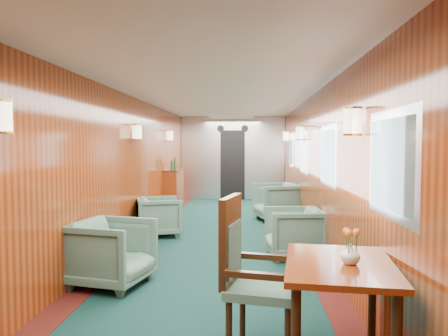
# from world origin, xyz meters

# --- Properties ---
(room) EXTENTS (12.00, 12.10, 2.40)m
(room) POSITION_xyz_m (0.00, 0.00, 1.63)
(room) COLOR #0C2D28
(room) RESTS_ON ground
(bulkhead) EXTENTS (2.98, 0.17, 2.39)m
(bulkhead) POSITION_xyz_m (0.00, 5.91, 1.18)
(bulkhead) COLOR silver
(bulkhead) RESTS_ON ground
(windows_right) EXTENTS (0.02, 8.60, 0.80)m
(windows_right) POSITION_xyz_m (1.49, 0.25, 1.45)
(windows_right) COLOR silver
(windows_right) RESTS_ON ground
(wall_sconces) EXTENTS (2.97, 7.97, 0.25)m
(wall_sconces) POSITION_xyz_m (0.00, 0.57, 1.79)
(wall_sconces) COLOR #F4E0BF
(wall_sconces) RESTS_ON ground
(dining_table) EXTENTS (0.84, 1.12, 0.78)m
(dining_table) POSITION_xyz_m (1.10, -3.68, 0.65)
(dining_table) COLOR maroon
(dining_table) RESTS_ON ground
(side_chair) EXTENTS (0.63, 0.66, 1.20)m
(side_chair) POSITION_xyz_m (0.47, -3.46, 0.65)
(side_chair) COLOR #1C4338
(side_chair) RESTS_ON ground
(credenza) EXTENTS (0.35, 1.12, 1.28)m
(credenza) POSITION_xyz_m (-1.34, 3.67, 0.51)
(credenza) COLOR maroon
(credenza) RESTS_ON ground
(flower_vase) EXTENTS (0.14, 0.14, 0.14)m
(flower_vase) POSITION_xyz_m (1.16, -3.73, 0.85)
(flower_vase) COLOR silver
(flower_vase) RESTS_ON dining_table
(armchair_left_near) EXTENTS (0.99, 0.97, 0.75)m
(armchair_left_near) POSITION_xyz_m (-1.08, -1.92, 0.37)
(armchair_left_near) COLOR #1C4338
(armchair_left_near) RESTS_ON ground
(armchair_left_far) EXTENTS (0.94, 0.92, 0.68)m
(armchair_left_far) POSITION_xyz_m (-1.09, 0.77, 0.34)
(armchair_left_far) COLOR #1C4338
(armchair_left_far) RESTS_ON ground
(armchair_right_near) EXTENTS (0.84, 0.82, 0.70)m
(armchair_right_near) POSITION_xyz_m (1.11, -0.52, 0.35)
(armchair_right_near) COLOR #1C4338
(armchair_right_near) RESTS_ON ground
(armchair_right_far) EXTENTS (1.06, 1.05, 0.79)m
(armchair_right_far) POSITION_xyz_m (1.06, 2.43, 0.39)
(armchair_right_far) COLOR #1C4338
(armchair_right_far) RESTS_ON ground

